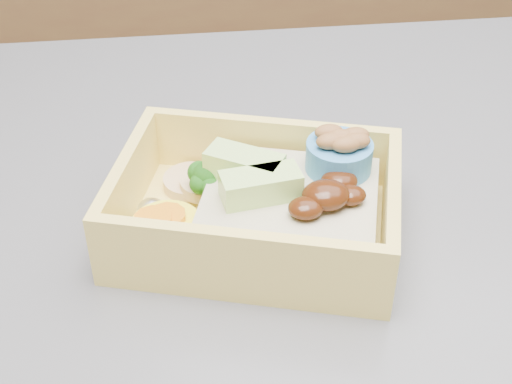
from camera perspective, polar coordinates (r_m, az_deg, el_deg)
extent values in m
cube|color=brown|center=(1.78, -1.35, 10.76)|extent=(3.20, 0.60, 0.90)
cube|color=#36363B|center=(0.47, 14.84, -11.22)|extent=(1.24, 0.84, 0.04)
cube|color=#F5D965|center=(0.49, 0.00, -2.97)|extent=(0.22, 0.18, 0.01)
cube|color=#F5D965|center=(0.52, 1.13, 3.65)|extent=(0.18, 0.06, 0.05)
cube|color=#F5D965|center=(0.43, -1.39, -5.60)|extent=(0.18, 0.06, 0.05)
cube|color=#F5D965|center=(0.47, 10.71, -1.57)|extent=(0.04, 0.12, 0.05)
cube|color=#F5D965|center=(0.49, -10.21, 0.55)|extent=(0.04, 0.12, 0.05)
cube|color=tan|center=(0.48, 2.69, -1.55)|extent=(0.14, 0.13, 0.03)
ellipsoid|color=#371708|center=(0.45, 5.61, -0.24)|extent=(0.04, 0.03, 0.02)
ellipsoid|color=#371708|center=(0.47, 6.66, 0.86)|extent=(0.03, 0.03, 0.01)
ellipsoid|color=#371708|center=(0.45, 4.00, -1.28)|extent=(0.03, 0.02, 0.01)
ellipsoid|color=#371708|center=(0.46, 7.56, -0.25)|extent=(0.02, 0.02, 0.01)
cube|color=#BCEE7D|center=(0.46, 0.38, 0.51)|extent=(0.05, 0.03, 0.02)
cube|color=#BCEE7D|center=(0.48, -0.94, 2.14)|extent=(0.06, 0.05, 0.02)
cylinder|color=#6FAA5B|center=(0.50, -3.81, -0.39)|extent=(0.01, 0.01, 0.02)
sphere|color=#1C5914|center=(0.49, -3.90, 1.33)|extent=(0.02, 0.02, 0.02)
sphere|color=#1C5914|center=(0.49, -2.85, 1.33)|extent=(0.02, 0.02, 0.02)
sphere|color=#1C5914|center=(0.50, -4.57, 1.56)|extent=(0.02, 0.02, 0.02)
sphere|color=#1C5914|center=(0.48, -3.71, 0.51)|extent=(0.01, 0.01, 0.01)
sphere|color=#1C5914|center=(0.49, -4.52, 0.66)|extent=(0.01, 0.01, 0.01)
sphere|color=#1C5914|center=(0.50, -3.65, 1.66)|extent=(0.01, 0.01, 0.01)
cylinder|color=#FFF428|center=(0.47, -7.12, -3.32)|extent=(0.05, 0.05, 0.02)
cylinder|color=orange|center=(0.46, -7.13, -1.91)|extent=(0.02, 0.02, 0.00)
cylinder|color=orange|center=(0.46, -8.26, -2.17)|extent=(0.02, 0.02, 0.00)
cylinder|color=tan|center=(0.52, -5.18, 0.81)|extent=(0.04, 0.04, 0.01)
cylinder|color=tan|center=(0.51, -3.81, 0.71)|extent=(0.04, 0.04, 0.01)
ellipsoid|color=silver|center=(0.52, -1.46, 1.49)|extent=(0.02, 0.02, 0.02)
ellipsoid|color=silver|center=(0.49, -8.35, -1.59)|extent=(0.02, 0.02, 0.02)
cylinder|color=#3C88CC|center=(0.49, 6.65, 2.85)|extent=(0.05, 0.05, 0.02)
ellipsoid|color=brown|center=(0.48, 6.78, 4.38)|extent=(0.02, 0.02, 0.01)
ellipsoid|color=brown|center=(0.48, 7.92, 4.53)|extent=(0.02, 0.02, 0.01)
ellipsoid|color=brown|center=(0.48, 5.85, 4.80)|extent=(0.02, 0.02, 0.01)
ellipsoid|color=brown|center=(0.47, 7.21, 3.80)|extent=(0.02, 0.02, 0.01)
ellipsoid|color=brown|center=(0.47, 5.99, 4.06)|extent=(0.02, 0.02, 0.01)
ellipsoid|color=brown|center=(0.48, 7.99, 4.06)|extent=(0.02, 0.02, 0.01)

